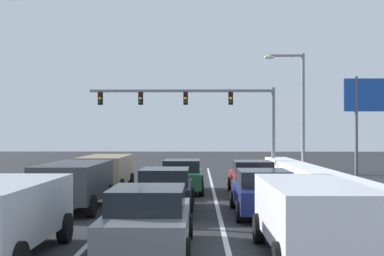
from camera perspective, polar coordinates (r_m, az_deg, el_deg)
The scene contains 17 objects.
ground_plane at distance 18.73m, azimuth -2.40°, elevation -8.98°, with size 120.00×120.00×0.00m, color #28282B.
lane_stripe_between_right_lane_and_center_lane at distance 22.13m, azimuth 2.55°, elevation -7.67°, with size 0.14×37.96×0.01m, color silver.
lane_stripe_between_center_lane_and_left_lane at distance 22.29m, azimuth -6.30°, elevation -7.62°, with size 0.14×37.96×0.01m, color silver.
snow_bank_right_shoulder at distance 22.86m, azimuth 16.03°, elevation -6.32°, with size 1.61×37.96×0.88m, color white.
snow_bank_left_shoulder at distance 23.49m, azimuth -19.32°, elevation -6.33°, with size 1.50×37.96×0.74m, color white.
suv_white_right_lane_nearest at distance 11.65m, azimuth 13.03°, elevation -9.04°, with size 2.16×4.90×1.67m.
sedan_navy_right_lane_second at distance 17.69m, azimuth 7.77°, elevation -6.97°, with size 2.00×4.50×1.51m.
sedan_red_right_lane_third at distance 23.43m, azimuth 6.62°, elevation -5.41°, with size 2.00×4.50×1.51m.
sedan_gray_center_lane_nearest at distance 12.06m, azimuth -4.84°, elevation -9.97°, with size 2.00×4.50×1.51m.
sedan_black_center_lane_second at distance 18.30m, azimuth -2.96°, elevation -6.76°, with size 2.00×4.50×1.51m.
sedan_green_center_lane_third at distance 24.23m, azimuth -1.11°, elevation -5.25°, with size 2.00×4.50×1.51m.
suv_silver_left_lane_nearest at distance 12.16m, azimuth -20.22°, elevation -8.66°, with size 2.16×4.90×1.67m.
suv_charcoal_left_lane_second at distance 19.11m, azimuth -12.75°, elevation -5.73°, with size 2.16×4.90×1.67m.
suv_tan_left_lane_third at distance 24.90m, azimuth -9.41°, elevation -4.54°, with size 2.16×4.90×1.67m.
traffic_light_gantry at distance 39.25m, azimuth 1.22°, elevation 2.55°, with size 14.00×0.47×6.20m.
street_lamp_right_mid at distance 34.69m, azimuth 11.48°, elevation 2.81°, with size 2.66×0.36×7.98m.
roadside_sign_right at distance 26.79m, azimuth 19.60°, elevation 2.19°, with size 3.20×0.16×5.50m.
Camera 1 is at (1.04, -4.70, 2.73)m, focal length 48.68 mm.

